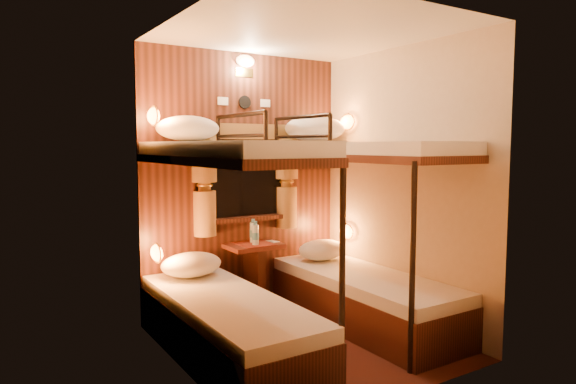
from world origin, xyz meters
TOP-DOWN VIEW (x-y plane):
  - floor at (0.00, 0.00)m, footprint 2.10×2.10m
  - ceiling at (0.00, 0.00)m, footprint 2.10×2.10m
  - wall_back at (0.00, 1.05)m, footprint 2.40×0.00m
  - wall_front at (0.00, -1.05)m, footprint 2.40×0.00m
  - wall_left at (-1.00, 0.00)m, footprint 0.00×2.40m
  - wall_right at (1.00, 0.00)m, footprint 0.00×2.40m
  - back_panel at (0.00, 1.04)m, footprint 2.00×0.03m
  - bunk_left at (-0.65, 0.07)m, footprint 0.72×1.90m
  - bunk_right at (0.65, 0.07)m, footprint 0.72×1.90m
  - window at (0.00, 1.00)m, footprint 1.00×0.12m
  - curtains at (0.00, 0.97)m, footprint 1.10×0.22m
  - back_fixtures at (0.00, 1.00)m, footprint 0.54×0.09m
  - reading_lamps at (-0.00, 0.70)m, footprint 2.00×0.20m
  - table at (0.00, 0.85)m, footprint 0.50×0.34m
  - bottle_left at (0.02, 0.91)m, footprint 0.06×0.06m
  - bottle_right at (-0.02, 0.79)m, footprint 0.06×0.06m
  - sachet_a at (0.21, 0.82)m, footprint 0.08×0.07m
  - sachet_b at (0.20, 0.89)m, footprint 0.07×0.06m
  - pillow_lower_left at (-0.65, 0.75)m, footprint 0.52×0.37m
  - pillow_lower_right at (0.65, 0.68)m, footprint 0.49×0.35m
  - pillow_upper_left at (-0.65, 0.77)m, footprint 0.53×0.38m
  - pillow_upper_right at (0.65, 0.81)m, footprint 0.63×0.45m

SIDE VIEW (x-z plane):
  - floor at x=0.00m, z-range 0.00..0.00m
  - table at x=0.00m, z-range 0.09..0.74m
  - pillow_lower_right at x=0.65m, z-range 0.46..0.65m
  - pillow_lower_left at x=-0.65m, z-range 0.46..0.66m
  - bunk_left at x=-0.65m, z-range -0.35..1.47m
  - bunk_right at x=0.65m, z-range -0.35..1.47m
  - sachet_b at x=0.20m, z-range 0.65..0.66m
  - sachet_a at x=0.21m, z-range 0.65..0.66m
  - bottle_right at x=-0.02m, z-range 0.63..0.85m
  - bottle_left at x=0.02m, z-range 0.63..0.86m
  - window at x=0.00m, z-range 0.79..1.58m
  - wall_back at x=0.00m, z-range 0.00..2.40m
  - wall_front at x=0.00m, z-range 0.00..2.40m
  - wall_left at x=-1.00m, z-range 0.00..2.40m
  - wall_right at x=1.00m, z-range 0.00..2.40m
  - back_panel at x=0.00m, z-range 0.00..2.40m
  - reading_lamps at x=0.00m, z-range 0.62..1.86m
  - curtains at x=0.00m, z-range 0.76..1.76m
  - pillow_upper_left at x=-0.65m, z-range 1.59..1.80m
  - pillow_upper_right at x=0.65m, z-range 1.59..1.84m
  - back_fixtures at x=0.00m, z-range 2.00..2.49m
  - ceiling at x=0.00m, z-range 2.40..2.40m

